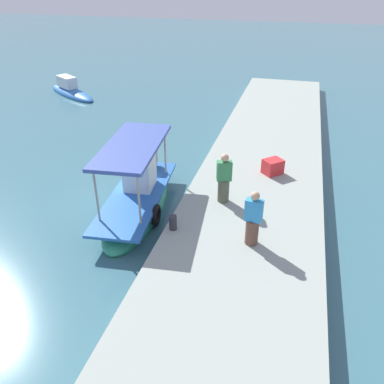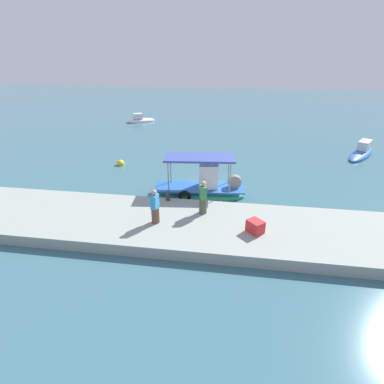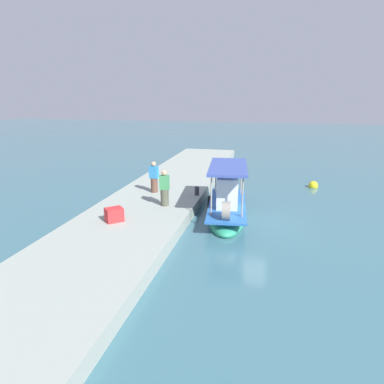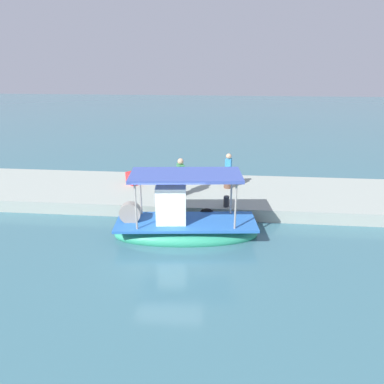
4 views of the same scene
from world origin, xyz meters
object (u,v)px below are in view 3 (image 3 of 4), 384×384
(fisherman_near_bollard, at_px, (164,190))
(cargo_crate, at_px, (114,215))
(mooring_bollard, at_px, (197,191))
(fisherman_by_crate, at_px, (154,178))
(main_fishing_boat, at_px, (227,208))
(marker_buoy, at_px, (313,186))

(fisherman_near_bollard, relative_size, cargo_crate, 2.49)
(fisherman_near_bollard, height_order, mooring_bollard, fisherman_near_bollard)
(fisherman_by_crate, bearing_deg, cargo_crate, -2.20)
(main_fishing_boat, xyz_separation_m, fisherman_by_crate, (-1.68, -4.26, 0.84))
(main_fishing_boat, xyz_separation_m, mooring_bollard, (-1.62, -1.84, 0.30))
(cargo_crate, bearing_deg, mooring_bollard, 150.80)
(fisherman_by_crate, xyz_separation_m, cargo_crate, (4.70, -0.18, -0.49))
(main_fishing_boat, distance_m, mooring_bollard, 2.47)
(mooring_bollard, bearing_deg, main_fishing_boat, 48.69)
(main_fishing_boat, bearing_deg, fisherman_by_crate, -111.51)
(main_fishing_boat, relative_size, mooring_bollard, 12.04)
(cargo_crate, height_order, marker_buoy, cargo_crate)
(cargo_crate, distance_m, marker_buoy, 13.49)
(cargo_crate, bearing_deg, marker_buoy, 137.35)
(fisherman_near_bollard, bearing_deg, cargo_crate, -29.50)
(mooring_bollard, height_order, marker_buoy, mooring_bollard)
(main_fishing_boat, bearing_deg, marker_buoy, 145.72)
(marker_buoy, bearing_deg, main_fishing_boat, -34.28)
(fisherman_near_bollard, distance_m, cargo_crate, 2.99)
(fisherman_near_bollard, height_order, marker_buoy, fisherman_near_bollard)
(mooring_bollard, distance_m, cargo_crate, 5.32)
(mooring_bollard, distance_m, marker_buoy, 8.41)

